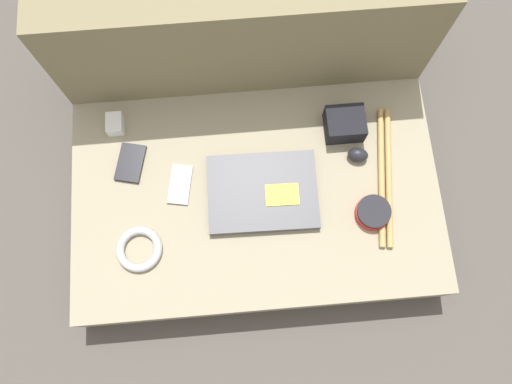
# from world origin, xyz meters

# --- Properties ---
(ground_plane) EXTENTS (8.00, 8.00, 0.00)m
(ground_plane) POSITION_xyz_m (0.00, 0.00, 0.00)
(ground_plane) COLOR #4C4742
(couch_seat) EXTENTS (1.01, 0.62, 0.14)m
(couch_seat) POSITION_xyz_m (0.00, 0.00, 0.07)
(couch_seat) COLOR gray
(couch_seat) RESTS_ON ground_plane
(couch_backrest) EXTENTS (1.01, 0.20, 0.49)m
(couch_backrest) POSITION_xyz_m (0.00, 0.41, 0.25)
(couch_backrest) COLOR #756B4C
(couch_backrest) RESTS_ON ground_plane
(laptop) EXTENTS (0.30, 0.23, 0.03)m
(laptop) POSITION_xyz_m (0.02, -0.00, 0.15)
(laptop) COLOR #47474C
(laptop) RESTS_ON couch_seat
(computer_mouse) EXTENTS (0.07, 0.05, 0.04)m
(computer_mouse) POSITION_xyz_m (0.29, 0.08, 0.16)
(computer_mouse) COLOR black
(computer_mouse) RESTS_ON couch_seat
(speaker_puck) EXTENTS (0.09, 0.09, 0.03)m
(speaker_puck) POSITION_xyz_m (0.31, -0.08, 0.15)
(speaker_puck) COLOR red
(speaker_puck) RESTS_ON couch_seat
(phone_silver) EXTENTS (0.09, 0.12, 0.01)m
(phone_silver) POSITION_xyz_m (-0.34, 0.12, 0.14)
(phone_silver) COLOR black
(phone_silver) RESTS_ON couch_seat
(phone_black) EXTENTS (0.08, 0.12, 0.01)m
(phone_black) POSITION_xyz_m (-0.21, 0.04, 0.14)
(phone_black) COLOR #99999E
(phone_black) RESTS_ON couch_seat
(camera_pouch) EXTENTS (0.11, 0.09, 0.07)m
(camera_pouch) POSITION_xyz_m (0.26, 0.17, 0.17)
(camera_pouch) COLOR black
(camera_pouch) RESTS_ON couch_seat
(charger_brick) EXTENTS (0.04, 0.06, 0.04)m
(charger_brick) POSITION_xyz_m (-0.38, 0.23, 0.16)
(charger_brick) COLOR silver
(charger_brick) RESTS_ON couch_seat
(cable_coil) EXTENTS (0.12, 0.12, 0.02)m
(cable_coil) POSITION_xyz_m (-0.32, -0.13, 0.15)
(cable_coil) COLOR #B2B2B7
(cable_coil) RESTS_ON couch_seat
(drumstick_pair) EXTENTS (0.09, 0.40, 0.02)m
(drumstick_pair) POSITION_xyz_m (0.36, 0.02, 0.15)
(drumstick_pair) COLOR tan
(drumstick_pair) RESTS_ON couch_seat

